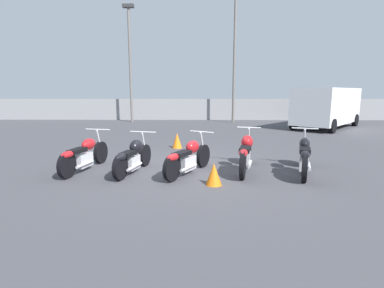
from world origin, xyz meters
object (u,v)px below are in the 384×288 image
motorcycle_slot_1 (133,156)px  parked_van (327,106)px  traffic_cone_near (214,174)px  traffic_cone_far (177,141)px  motorcycle_slot_4 (304,156)px  light_pole_left (235,46)px  motorcycle_slot_3 (246,154)px  motorcycle_slot_0 (84,155)px  light_pole_right (130,54)px  motorcycle_slot_2 (188,157)px

motorcycle_slot_1 → parked_van: (8.70, 9.42, 0.79)m
motorcycle_slot_1 → traffic_cone_near: (1.93, -0.96, -0.18)m
motorcycle_slot_1 → parked_van: bearing=61.3°
traffic_cone_far → motorcycle_slot_4: bearing=-45.0°
light_pole_left → motorcycle_slot_3: light_pole_left is taller
motorcycle_slot_0 → motorcycle_slot_4: motorcycle_slot_4 is taller
traffic_cone_near → light_pole_left: bearing=81.5°
light_pole_right → traffic_cone_near: light_pole_right is taller
light_pole_left → light_pole_right: size_ratio=1.11×
motorcycle_slot_2 → parked_van: (7.34, 9.52, 0.80)m
motorcycle_slot_3 → motorcycle_slot_1: bearing=-161.6°
motorcycle_slot_4 → traffic_cone_near: size_ratio=4.58×
motorcycle_slot_0 → motorcycle_slot_2: (2.63, -0.28, -0.00)m
parked_van → traffic_cone_far: bearing=-101.0°
motorcycle_slot_3 → parked_van: (5.90, 9.22, 0.76)m
motorcycle_slot_2 → traffic_cone_near: motorcycle_slot_2 is taller
parked_van → traffic_cone_near: bearing=-82.2°
light_pole_right → traffic_cone_near: (4.65, -13.47, -4.10)m
light_pole_right → motorcycle_slot_4: size_ratio=3.37×
motorcycle_slot_3 → traffic_cone_far: motorcycle_slot_3 is taller
motorcycle_slot_0 → parked_van: size_ratio=0.40×
light_pole_right → motorcycle_slot_4: bearing=-61.2°
light_pole_left → parked_van: light_pole_left is taller
light_pole_right → motorcycle_slot_0: (1.44, -12.33, -3.92)m
motorcycle_slot_4 → traffic_cone_near: motorcycle_slot_4 is taller
motorcycle_slot_0 → traffic_cone_near: motorcycle_slot_0 is taller
light_pole_right → motorcycle_slot_4: (6.89, -12.53, -3.89)m
parked_van → motorcycle_slot_3: bearing=-81.7°
motorcycle_slot_3 → traffic_cone_near: (-0.87, -1.16, -0.21)m
light_pole_right → motorcycle_slot_3: 14.04m
motorcycle_slot_0 → motorcycle_slot_4: size_ratio=0.98×
motorcycle_slot_0 → parked_van: 13.62m
light_pole_right → motorcycle_slot_2: size_ratio=3.86×
motorcycle_slot_1 → motorcycle_slot_3: (2.80, 0.20, 0.04)m
motorcycle_slot_0 → motorcycle_slot_1: size_ratio=1.10×
motorcycle_slot_4 → traffic_cone_near: 2.44m
light_pole_right → motorcycle_slot_4: 14.82m
motorcycle_slot_2 → motorcycle_slot_4: bearing=30.3°
traffic_cone_near → traffic_cone_far: size_ratio=0.88×
motorcycle_slot_2 → traffic_cone_far: (-0.49, 3.39, -0.14)m
motorcycle_slot_0 → motorcycle_slot_2: motorcycle_slot_0 is taller
light_pole_right → traffic_cone_far: (3.58, -9.22, -4.06)m
light_pole_left → parked_van: (4.79, -2.85, -3.56)m
motorcycle_slot_3 → traffic_cone_near: bearing=-112.4°
motorcycle_slot_1 → traffic_cone_far: size_ratio=3.57×
traffic_cone_near → motorcycle_slot_0: bearing=160.4°
light_pole_left → motorcycle_slot_3: (-1.11, -12.07, -4.32)m
motorcycle_slot_1 → traffic_cone_near: motorcycle_slot_1 is taller
motorcycle_slot_3 → traffic_cone_far: (-1.93, 3.10, -0.18)m
motorcycle_slot_1 → motorcycle_slot_4: 4.17m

